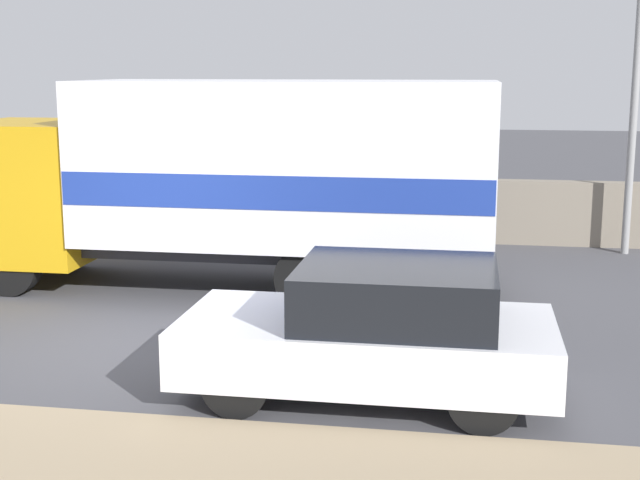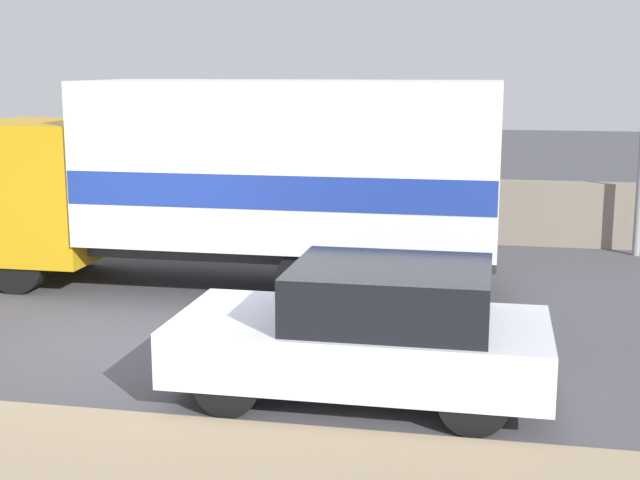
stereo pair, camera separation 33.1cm
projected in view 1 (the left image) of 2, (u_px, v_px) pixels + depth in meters
The scene contains 5 objects.
ground_plane at pixel (120, 350), 10.80m from camera, with size 80.00×80.00×0.00m, color #47474C.
stone_wall_backdrop at pixel (263, 205), 18.01m from camera, with size 60.00×0.35×1.23m.
street_lamp at pixel (638, 42), 15.64m from camera, with size 0.56×0.28×6.50m.
box_truck at pixel (240, 175), 13.43m from camera, with size 8.11×2.37×3.17m.
car_hatchback at pixel (376, 331), 9.17m from camera, with size 3.84×1.83×1.40m.
Camera 1 is at (4.12, -9.79, 3.37)m, focal length 50.00 mm.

